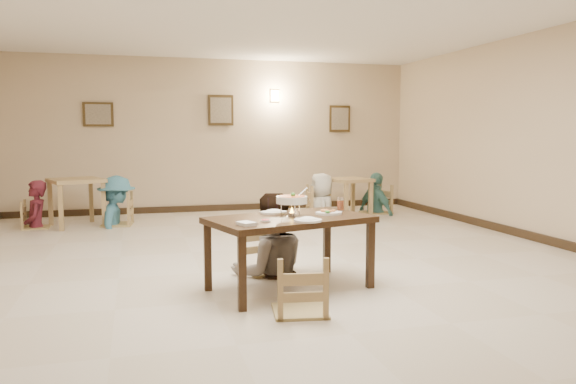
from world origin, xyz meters
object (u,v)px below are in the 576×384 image
object	(u,v)px
chair_far	(265,227)
curry_warmer	(292,200)
bg_table_left	(76,187)
bg_diner_b	(116,176)
chair_near	(300,257)
bg_chair_lr	(116,195)
bg_diner_d	(376,172)
bg_chair_ll	(35,202)
bg_diner_c	(322,173)
drink_glass	(340,204)
bg_table_right	(350,185)
bg_chair_rl	(322,187)
main_diner	(270,193)
bg_chair_rr	(376,187)
bg_diner_a	(34,180)
main_table	(290,225)

from	to	relation	value
chair_far	curry_warmer	distance (m)	0.84
curry_warmer	bg_table_left	world-z (taller)	curry_warmer
bg_table_left	bg_diner_b	world-z (taller)	bg_diner_b
chair_near	bg_table_left	size ratio (longest dim) A/B	0.95
bg_chair_lr	bg_diner_d	xyz separation A→B (m)	(4.82, 0.16, 0.28)
bg_chair_ll	bg_diner_b	size ratio (longest dim) A/B	0.52
bg_diner_c	drink_glass	bearing A→B (deg)	-7.92
bg_table_right	bg_chair_lr	xyz separation A→B (m)	(-4.27, -0.15, -0.04)
bg_table_right	bg_chair_rl	xyz separation A→B (m)	(-0.56, 0.02, -0.02)
bg_chair_rl	bg_diner_b	world-z (taller)	bg_diner_b
chair_near	main_diner	world-z (taller)	main_diner
chair_far	bg_chair_lr	bearing A→B (deg)	98.38
bg_chair_rl	bg_diner_d	bearing A→B (deg)	-84.84
bg_chair_rl	bg_chair_rr	size ratio (longest dim) A/B	1.04
chair_near	bg_diner_a	world-z (taller)	bg_diner_a
bg_table_left	bg_table_right	distance (m)	4.90
chair_near	bg_diner_d	size ratio (longest dim) A/B	0.62
bg_chair_rr	bg_diner_a	distance (m)	6.10
bg_chair_ll	bg_diner_d	size ratio (longest dim) A/B	0.55
curry_warmer	bg_diner_b	size ratio (longest dim) A/B	0.21
bg_chair_rr	bg_chair_ll	bearing A→B (deg)	-97.22
bg_chair_rl	bg_diner_c	world-z (taller)	bg_diner_c
bg_diner_b	curry_warmer	bearing A→B (deg)	-150.00
drink_glass	bg_diner_b	world-z (taller)	bg_diner_b
curry_warmer	bg_diner_d	world-z (taller)	bg_diner_d
chair_far	main_table	bearing A→B (deg)	-100.64
chair_far	bg_chair_rr	xyz separation A→B (m)	(3.12, 3.94, 0.01)
main_diner	bg_chair_rl	world-z (taller)	main_diner
drink_glass	bg_diner_b	size ratio (longest dim) A/B	0.08
bg_diner_a	bg_diner_c	distance (m)	4.98
curry_warmer	bg_chair_lr	world-z (taller)	bg_chair_lr
chair_far	main_diner	xyz separation A→B (m)	(0.03, -0.10, 0.39)
curry_warmer	bg_diner_b	xyz separation A→B (m)	(-1.80, 4.51, -0.05)
chair_far	bg_chair_rl	bearing A→B (deg)	47.18
main_table	bg_chair_rl	xyz separation A→B (m)	(1.94, 4.71, -0.11)
main_diner	bg_diner_d	distance (m)	5.09
chair_near	bg_chair_ll	size ratio (longest dim) A/B	1.13
curry_warmer	bg_chair_rr	xyz separation A→B (m)	(3.02, 4.68, -0.37)
chair_far	chair_near	size ratio (longest dim) A/B	1.04
bg_chair_ll	bg_diner_b	bearing A→B (deg)	-93.36
drink_glass	bg_diner_a	size ratio (longest dim) A/B	0.09
main_table	curry_warmer	distance (m)	0.25
bg_diner_c	bg_diner_d	xyz separation A→B (m)	(1.12, -0.01, -0.01)
bg_diner_b	bg_chair_rl	bearing A→B (deg)	-79.15
bg_chair_ll	bg_diner_a	xyz separation A→B (m)	(0.00, -0.00, 0.35)
main_table	bg_chair_rl	distance (m)	5.09
bg_table_left	bg_diner_d	bearing A→B (deg)	0.95
bg_chair_lr	bg_diner_a	distance (m)	1.30
bg_chair_rr	bg_table_right	bearing A→B (deg)	-96.82
main_diner	curry_warmer	world-z (taller)	main_diner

